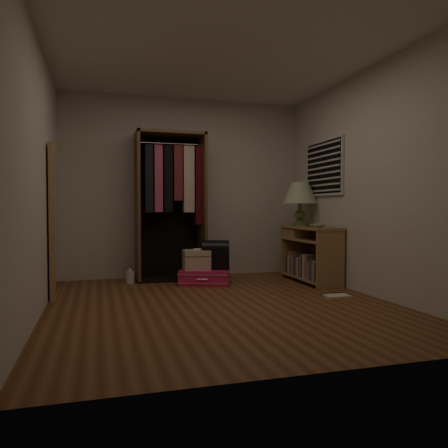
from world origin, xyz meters
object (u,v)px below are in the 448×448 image
at_px(floor_mirror, 55,221).
at_px(train_case, 198,259).
at_px(open_wardrobe, 173,194).
at_px(pink_suitcase, 205,277).
at_px(console_bookshelf, 309,253).
at_px(white_jug, 130,277).
at_px(black_bag, 216,254).
at_px(table_lamp, 300,194).

distance_m(floor_mirror, train_case, 1.82).
xyz_separation_m(open_wardrobe, pink_suitcase, (0.33, -0.55, -1.11)).
bearing_deg(floor_mirror, console_bookshelf, 0.68).
xyz_separation_m(console_bookshelf, white_jug, (-2.36, 0.52, -0.31)).
distance_m(train_case, white_jug, 0.94).
relative_size(floor_mirror, black_bag, 4.22).
height_order(open_wardrobe, floor_mirror, open_wardrobe).
xyz_separation_m(train_case, white_jug, (-0.85, 0.31, -0.24)).
xyz_separation_m(black_bag, table_lamp, (1.28, 0.14, 0.81)).
distance_m(pink_suitcase, table_lamp, 1.80).
distance_m(floor_mirror, black_bag, 2.03).
xyz_separation_m(open_wardrobe, black_bag, (0.48, -0.57, -0.81)).
relative_size(pink_suitcase, table_lamp, 1.26).
xyz_separation_m(console_bookshelf, black_bag, (-1.27, 0.16, -0.00)).
bearing_deg(white_jug, black_bag, -18.19).
height_order(train_case, white_jug, train_case).
relative_size(train_case, white_jug, 1.96).
bearing_deg(floor_mirror, table_lamp, 5.96).
bearing_deg(console_bookshelf, white_jug, 167.68).
relative_size(console_bookshelf, black_bag, 2.78).
bearing_deg(black_bag, open_wardrobe, 146.80).
xyz_separation_m(console_bookshelf, floor_mirror, (-3.24, -0.04, 0.46)).
xyz_separation_m(pink_suitcase, train_case, (-0.09, 0.02, 0.23)).
xyz_separation_m(floor_mirror, black_bag, (1.96, 0.20, -0.46)).
height_order(table_lamp, white_jug, table_lamp).
xyz_separation_m(console_bookshelf, table_lamp, (0.00, 0.30, 0.81)).
bearing_deg(floor_mirror, open_wardrobe, 27.42).
relative_size(console_bookshelf, pink_suitcase, 1.45).
relative_size(open_wardrobe, pink_suitcase, 2.65).
relative_size(open_wardrobe, floor_mirror, 1.21).
xyz_separation_m(pink_suitcase, white_jug, (-0.94, 0.33, -0.01)).
xyz_separation_m(floor_mirror, table_lamp, (3.24, 0.34, 0.35)).
height_order(floor_mirror, pink_suitcase, floor_mirror).
bearing_deg(black_bag, white_jug, 178.85).
distance_m(console_bookshelf, white_jug, 2.44).
bearing_deg(black_bag, console_bookshelf, 9.93).
bearing_deg(pink_suitcase, black_bag, 13.29).
xyz_separation_m(floor_mirror, pink_suitcase, (1.82, 0.22, -0.75)).
distance_m(pink_suitcase, white_jug, 1.00).
bearing_deg(white_jug, open_wardrobe, 19.65).
xyz_separation_m(console_bookshelf, train_case, (-1.51, 0.20, -0.07)).
height_order(floor_mirror, train_case, floor_mirror).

